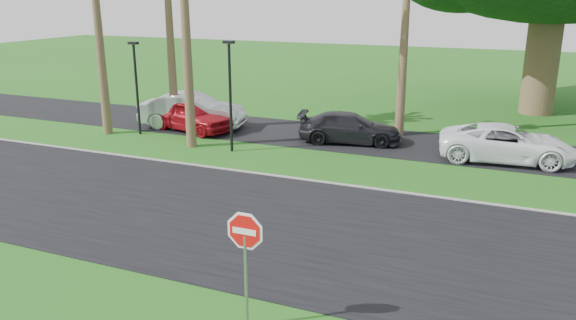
{
  "coord_description": "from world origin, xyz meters",
  "views": [
    {
      "loc": [
        5.1,
        -11.86,
        6.51
      ],
      "look_at": [
        -0.96,
        2.64,
        1.8
      ],
      "focal_mm": 35.0,
      "sensor_mm": 36.0,
      "label": 1
    }
  ],
  "objects_px": {
    "car_silver": "(193,111)",
    "car_dark": "(350,128)",
    "car_minivan": "(507,144)",
    "car_red": "(191,115)",
    "stop_sign_near": "(245,246)"
  },
  "relations": [
    {
      "from": "car_dark",
      "to": "car_red",
      "type": "bearing_deg",
      "value": 83.66
    },
    {
      "from": "car_silver",
      "to": "car_dark",
      "type": "bearing_deg",
      "value": -100.51
    },
    {
      "from": "car_silver",
      "to": "car_red",
      "type": "distance_m",
      "value": 0.63
    },
    {
      "from": "stop_sign_near",
      "to": "car_red",
      "type": "xyz_separation_m",
      "value": [
        -10.05,
        14.01,
        -1.01
      ]
    },
    {
      "from": "car_red",
      "to": "car_silver",
      "type": "bearing_deg",
      "value": 39.44
    },
    {
      "from": "stop_sign_near",
      "to": "car_dark",
      "type": "height_order",
      "value": "stop_sign_near"
    },
    {
      "from": "car_red",
      "to": "car_minivan",
      "type": "distance_m",
      "value": 14.41
    },
    {
      "from": "stop_sign_near",
      "to": "car_red",
      "type": "bearing_deg",
      "value": 125.66
    },
    {
      "from": "stop_sign_near",
      "to": "car_red",
      "type": "relative_size",
      "value": 0.59
    },
    {
      "from": "car_red",
      "to": "stop_sign_near",
      "type": "bearing_deg",
      "value": -130.92
    },
    {
      "from": "car_silver",
      "to": "car_dark",
      "type": "height_order",
      "value": "car_silver"
    },
    {
      "from": "stop_sign_near",
      "to": "car_red",
      "type": "distance_m",
      "value": 17.27
    },
    {
      "from": "stop_sign_near",
      "to": "car_silver",
      "type": "bearing_deg",
      "value": 125.33
    },
    {
      "from": "car_silver",
      "to": "car_minivan",
      "type": "height_order",
      "value": "car_silver"
    },
    {
      "from": "car_silver",
      "to": "car_minivan",
      "type": "bearing_deg",
      "value": -102.76
    }
  ]
}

